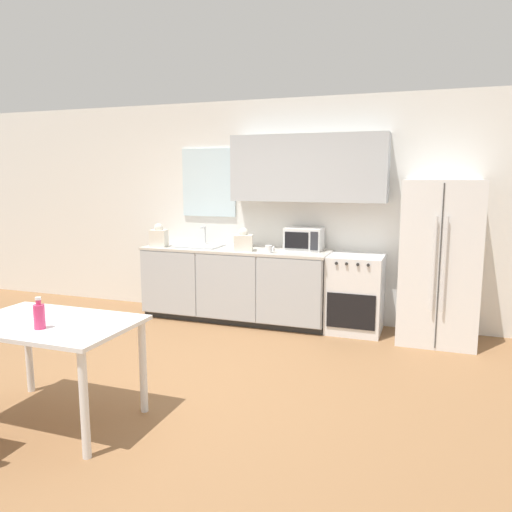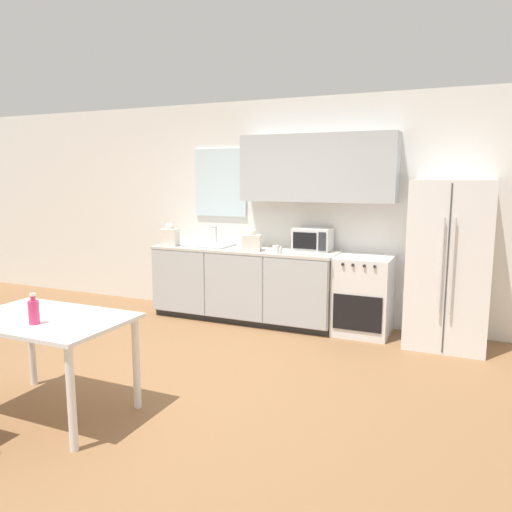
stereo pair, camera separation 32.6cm
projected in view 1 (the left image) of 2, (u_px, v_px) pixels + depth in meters
The scene contains 12 objects.
ground_plane at pixel (189, 382), 4.34m from camera, with size 12.00×12.00×0.00m, color olive.
wall_back at pixel (276, 203), 6.18m from camera, with size 12.00×0.38×2.70m.
kitchen_counter at pixel (236, 284), 6.18m from camera, with size 2.33×0.68×0.90m.
oven_range at pixel (355, 294), 5.72m from camera, with size 0.61×0.62×0.89m.
refrigerator at pixel (439, 262), 5.31m from camera, with size 0.80×0.74×1.74m.
kitchen_sink at pixel (199, 245), 6.28m from camera, with size 0.56×0.44×0.24m.
microwave at pixel (304, 239), 5.95m from camera, with size 0.44×0.31×0.27m.
coffee_mug at pixel (269, 249), 5.75m from camera, with size 0.11×0.08×0.09m.
grocery_bag_0 at pixel (244, 241), 5.89m from camera, with size 0.26×0.23×0.27m.
grocery_bag_1 at pixel (159, 237), 6.24m from camera, with size 0.23×0.20×0.29m.
dining_table at pixel (50, 336), 3.57m from camera, with size 1.21×0.79×0.75m.
drink_bottle at pixel (39, 316), 3.37m from camera, with size 0.08×0.08×0.22m.
Camera 1 is at (1.93, -3.68, 1.77)m, focal length 35.00 mm.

